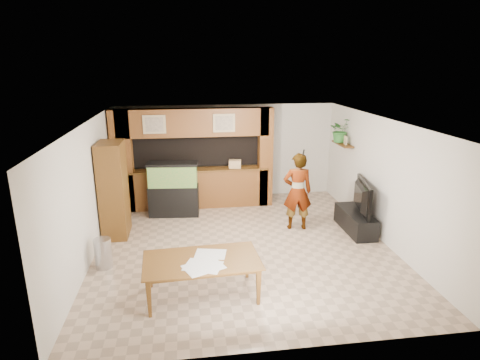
{
  "coord_description": "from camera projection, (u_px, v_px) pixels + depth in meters",
  "views": [
    {
      "loc": [
        -1.11,
        -7.64,
        3.72
      ],
      "look_at": [
        0.02,
        0.6,
        1.25
      ],
      "focal_mm": 30.0,
      "sensor_mm": 36.0,
      "label": 1
    }
  ],
  "objects": [
    {
      "name": "partition",
      "position": [
        193.0,
        157.0,
        10.46
      ],
      "size": [
        4.2,
        0.99,
        2.6
      ],
      "color": "brown",
      "rests_on": "floor"
    },
    {
      "name": "microphone",
      "position": [
        303.0,
        153.0,
        8.66
      ],
      "size": [
        0.03,
        0.09,
        0.15
      ],
      "primitive_type": "cylinder",
      "rotation": [
        0.44,
        0.0,
        0.0
      ],
      "color": "black",
      "rests_on": "person"
    },
    {
      "name": "wall_clock",
      "position": [
        98.0,
        151.0,
        8.48
      ],
      "size": [
        0.05,
        0.25,
        0.25
      ],
      "color": "black",
      "rests_on": "wall_left"
    },
    {
      "name": "television",
      "position": [
        358.0,
        197.0,
        8.95
      ],
      "size": [
        0.42,
        1.27,
        0.73
      ],
      "primitive_type": "imported",
      "rotation": [
        0.0,
        0.0,
        1.36
      ],
      "color": "black",
      "rests_on": "tv_stand"
    },
    {
      "name": "photo_frame",
      "position": [
        345.0,
        140.0,
        10.01
      ],
      "size": [
        0.04,
        0.16,
        0.21
      ],
      "primitive_type": "cube",
      "rotation": [
        0.0,
        0.0,
        -0.04
      ],
      "color": "tan",
      "rests_on": "wall_shelf"
    },
    {
      "name": "wall_left",
      "position": [
        89.0,
        192.0,
        7.69
      ],
      "size": [
        0.0,
        6.5,
        6.5
      ],
      "primitive_type": "plane",
      "rotation": [
        1.57,
        0.0,
        1.57
      ],
      "color": "beige",
      "rests_on": "floor"
    },
    {
      "name": "counter_box",
      "position": [
        235.0,
        164.0,
        10.48
      ],
      "size": [
        0.34,
        0.25,
        0.21
      ],
      "primitive_type": "cube",
      "rotation": [
        0.0,
        0.0,
        -0.16
      ],
      "color": "tan",
      "rests_on": "partition"
    },
    {
      "name": "trash_can",
      "position": [
        103.0,
        253.0,
        7.46
      ],
      "size": [
        0.31,
        0.31,
        0.58
      ],
      "primitive_type": "cylinder",
      "color": "#B2B2B7",
      "rests_on": "floor"
    },
    {
      "name": "newspaper_b",
      "position": [
        204.0,
        267.0,
        6.2
      ],
      "size": [
        0.71,
        0.63,
        0.01
      ],
      "primitive_type": "cube",
      "rotation": [
        0.0,
        0.0,
        0.42
      ],
      "color": "silver",
      "rests_on": "dining_table"
    },
    {
      "name": "wall_right",
      "position": [
        383.0,
        180.0,
        8.48
      ],
      "size": [
        0.0,
        6.5,
        6.5
      ],
      "primitive_type": "plane",
      "rotation": [
        1.57,
        0.0,
        -1.57
      ],
      "color": "beige",
      "rests_on": "floor"
    },
    {
      "name": "aquarium",
      "position": [
        174.0,
        190.0,
        9.93
      ],
      "size": [
        1.22,
        0.46,
        1.36
      ],
      "rotation": [
        0.0,
        0.0,
        -0.09
      ],
      "color": "black",
      "rests_on": "floor"
    },
    {
      "name": "person",
      "position": [
        297.0,
        191.0,
        9.07
      ],
      "size": [
        0.69,
        0.49,
        1.78
      ],
      "primitive_type": "imported",
      "rotation": [
        0.0,
        0.0,
        3.04
      ],
      "color": "tan",
      "rests_on": "floor"
    },
    {
      "name": "wall_shelf",
      "position": [
        343.0,
        144.0,
        10.2
      ],
      "size": [
        0.25,
        0.9,
        0.04
      ],
      "primitive_type": "cube",
      "color": "brown",
      "rests_on": "wall_right"
    },
    {
      "name": "newspaper_c",
      "position": [
        210.0,
        254.0,
        6.62
      ],
      "size": [
        0.56,
        0.46,
        0.01
      ],
      "primitive_type": "cube",
      "rotation": [
        0.0,
        0.0,
        -0.21
      ],
      "color": "silver",
      "rests_on": "dining_table"
    },
    {
      "name": "newspaper_a",
      "position": [
        203.0,
        266.0,
        6.23
      ],
      "size": [
        0.67,
        0.58,
        0.01
      ],
      "primitive_type": "cube",
      "rotation": [
        0.0,
        0.0,
        -0.36
      ],
      "color": "silver",
      "rests_on": "dining_table"
    },
    {
      "name": "tv_stand",
      "position": [
        355.0,
        221.0,
        9.11
      ],
      "size": [
        0.5,
        1.37,
        0.46
      ],
      "primitive_type": "cube",
      "color": "black",
      "rests_on": "floor"
    },
    {
      "name": "ceiling",
      "position": [
        243.0,
        122.0,
        7.72
      ],
      "size": [
        6.5,
        6.5,
        0.0
      ],
      "primitive_type": "plane",
      "color": "white",
      "rests_on": "wall_back"
    },
    {
      "name": "floor",
      "position": [
        243.0,
        245.0,
        8.46
      ],
      "size": [
        6.5,
        6.5,
        0.0
      ],
      "primitive_type": "plane",
      "color": "tan",
      "rests_on": "ground"
    },
    {
      "name": "pantry_cabinet",
      "position": [
        114.0,
        190.0,
        8.68
      ],
      "size": [
        0.52,
        0.86,
        2.09
      ],
      "primitive_type": "cube",
      "color": "brown",
      "rests_on": "floor"
    },
    {
      "name": "wall_back",
      "position": [
        226.0,
        152.0,
        11.17
      ],
      "size": [
        6.0,
        0.0,
        6.0
      ],
      "primitive_type": "plane",
      "rotation": [
        1.57,
        0.0,
        0.0
      ],
      "color": "beige",
      "rests_on": "floor"
    },
    {
      "name": "potted_plant",
      "position": [
        340.0,
        130.0,
        10.25
      ],
      "size": [
        0.7,
        0.66,
        0.62
      ],
      "primitive_type": "imported",
      "rotation": [
        0.0,
        0.0,
        0.39
      ],
      "color": "#2E712D",
      "rests_on": "wall_shelf"
    },
    {
      "name": "dining_table",
      "position": [
        202.0,
        279.0,
        6.5
      ],
      "size": [
        1.93,
        1.15,
        0.66
      ],
      "primitive_type": "imported",
      "rotation": [
        0.0,
        0.0,
        0.06
      ],
      "color": "brown",
      "rests_on": "floor"
    }
  ]
}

